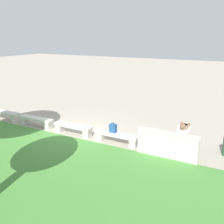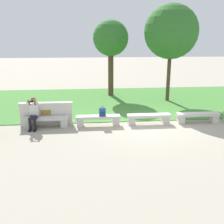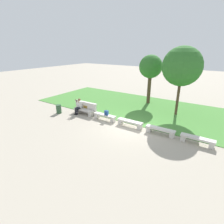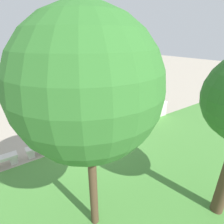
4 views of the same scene
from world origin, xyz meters
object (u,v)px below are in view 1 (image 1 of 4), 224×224
bench_far (36,120)px  bench_end (5,114)px  bench_main (169,147)px  bench_mid (73,128)px  backpack (113,128)px  bench_near (117,137)px  person_photographer (183,138)px

bench_far → bench_end: size_ratio=1.00×
bench_main → bench_mid: (4.49, 0.00, 0.00)m
backpack → bench_near: bearing=170.6°
bench_main → bench_near: 2.25m
bench_main → person_photographer: person_photographer is taller
person_photographer → backpack: 2.89m
bench_far → backpack: 4.32m
bench_end → bench_main: bearing=180.0°
bench_main → bench_mid: 4.49m
bench_near → backpack: size_ratio=4.48×
bench_far → person_photographer: (-7.20, -0.08, 0.44)m
bench_mid → bench_end: 4.49m
bench_end → person_photographer: size_ratio=1.45×
bench_main → bench_far: 6.74m
bench_near → bench_far: same height
bench_end → backpack: (-6.56, -0.03, 0.33)m
bench_mid → bench_far: bearing=0.0°
bench_near → backpack: (0.19, -0.03, 0.33)m
bench_main → bench_near: bearing=0.0°
bench_far → person_photographer: bearing=-179.4°
bench_near → person_photographer: person_photographer is taller
person_photographer → bench_mid: bearing=0.9°
bench_main → person_photographer: size_ratio=1.45×
bench_main → backpack: backpack is taller
bench_main → backpack: bearing=-0.7°
bench_far → bench_end: same height
bench_far → backpack: backpack is taller
bench_main → bench_mid: same height
bench_near → person_photographer: (-2.70, -0.08, 0.44)m
person_photographer → backpack: bearing=0.9°
bench_far → bench_near: bearing=180.0°
bench_end → person_photographer: bearing=-179.5°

